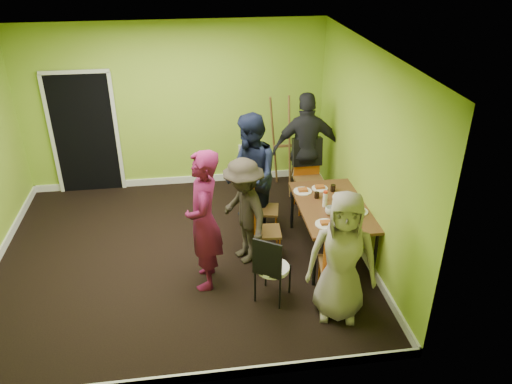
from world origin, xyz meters
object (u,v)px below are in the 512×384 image
blue_bottle (353,208)px  person_front_end (342,257)px  dining_table (332,209)px  person_back_end (306,149)px  orange_bottle (327,198)px  person_left_far (251,176)px  person_standing (204,221)px  chair_bentwood (271,266)px  thermos (325,200)px  chair_back_end (308,159)px  person_left_near (244,211)px  chair_left_far (261,205)px  chair_left_near (262,226)px  chair_front_end (337,262)px  easel (287,144)px

blue_bottle → person_front_end: bearing=-114.0°
dining_table → person_back_end: 1.54m
orange_bottle → person_left_far: size_ratio=0.05×
person_standing → person_left_far: person_standing is taller
person_standing → person_back_end: bearing=142.4°
dining_table → chair_bentwood: 1.35m
thermos → person_left_far: 1.17m
chair_back_end → person_left_near: size_ratio=0.76×
person_left_far → person_back_end: size_ratio=0.98×
chair_left_far → orange_bottle: bearing=73.2°
chair_left_near → chair_front_end: size_ratio=0.94×
chair_front_end → person_standing: person_standing is taller
chair_left_far → chair_bentwood: chair_bentwood is taller
chair_left_near → person_left_near: (-0.24, 0.01, 0.25)m
chair_left_far → chair_back_end: size_ratio=0.78×
chair_left_far → person_left_near: (-0.31, -0.58, 0.25)m
chair_front_end → orange_bottle: size_ratio=11.23×
thermos → blue_bottle: size_ratio=0.94×
orange_bottle → chair_front_end: bearing=-98.0°
chair_left_near → blue_bottle: bearing=79.6°
chair_back_end → person_front_end: person_front_end is taller
chair_bentwood → thermos: thermos is taller
chair_left_far → person_left_far: person_left_far is taller
chair_left_far → easel: 1.56m
orange_bottle → person_standing: 1.78m
easel → thermos: size_ratio=8.51×
chair_front_end → thermos: 1.01m
person_left_near → chair_left_far: bearing=131.5°
chair_left_far → blue_bottle: size_ratio=4.15×
chair_bentwood → chair_back_end: bearing=99.7°
dining_table → person_left_near: 1.19m
chair_left_far → chair_left_near: chair_left_far is taller
chair_left_near → easel: 2.12m
chair_left_far → person_standing: person_standing is taller
dining_table → person_left_far: bearing=144.0°
orange_bottle → person_standing: person_standing is taller
thermos → person_front_end: (-0.13, -1.23, -0.05)m
chair_front_end → person_back_end: size_ratio=0.51×
orange_bottle → person_left_near: size_ratio=0.06×
person_left_far → person_front_end: (0.77, -1.97, -0.10)m
chair_front_end → orange_bottle: 1.14m
person_standing → thermos: bearing=108.3°
person_left_near → person_left_far: bearing=145.1°
chair_front_end → thermos: bearing=93.1°
chair_left_near → chair_bentwood: bearing=2.1°
dining_table → chair_left_far: bearing=146.1°
chair_front_end → person_front_end: (-0.04, -0.28, 0.27)m
chair_left_near → person_left_far: (-0.05, 0.73, 0.41)m
dining_table → chair_front_end: (-0.20, -0.96, -0.17)m
thermos → person_standing: person_standing is taller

